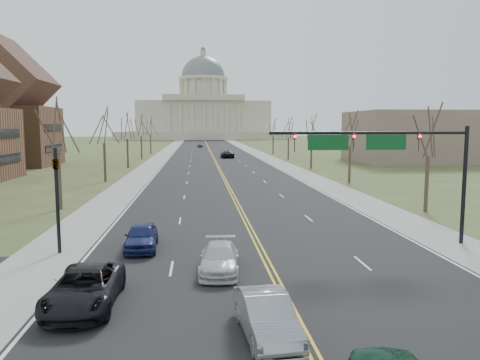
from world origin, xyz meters
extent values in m
cube|color=black|center=(0.00, 110.00, 0.01)|extent=(20.00, 380.00, 0.01)
cube|color=black|center=(0.00, 6.00, 0.01)|extent=(120.00, 14.00, 0.01)
cube|color=gray|center=(-12.00, 110.00, 0.01)|extent=(4.00, 380.00, 0.03)
cube|color=gray|center=(12.00, 110.00, 0.01)|extent=(4.00, 380.00, 0.03)
cube|color=gold|center=(0.00, 110.00, 0.01)|extent=(0.42, 380.00, 0.01)
cube|color=silver|center=(-9.80, 110.00, 0.01)|extent=(0.15, 380.00, 0.01)
cube|color=silver|center=(9.80, 110.00, 0.01)|extent=(0.15, 380.00, 0.01)
cube|color=beige|center=(0.00, 250.00, 2.00)|extent=(90.00, 60.00, 4.00)
cube|color=beige|center=(0.00, 250.00, 12.00)|extent=(70.00, 40.00, 16.00)
cube|color=beige|center=(0.00, 229.50, 21.50)|extent=(42.00, 3.00, 3.00)
cylinder|color=beige|center=(0.00, 250.00, 26.00)|extent=(24.00, 24.00, 12.00)
cylinder|color=beige|center=(0.00, 250.00, 32.80)|extent=(27.00, 27.00, 1.60)
ellipsoid|color=slate|center=(0.00, 250.00, 33.60)|extent=(24.00, 24.00, 22.80)
cylinder|color=beige|center=(0.00, 250.00, 46.50)|extent=(3.20, 3.20, 3.00)
sphere|color=slate|center=(0.00, 250.00, 48.80)|extent=(2.40, 2.40, 2.40)
cylinder|color=black|center=(12.50, 13.50, 3.60)|extent=(0.24, 0.24, 7.20)
cylinder|color=black|center=(6.50, 13.50, 6.80)|extent=(12.00, 0.18, 0.18)
imported|color=black|center=(9.50, 13.50, 6.25)|extent=(0.35, 0.40, 1.10)
sphere|color=#FF0C0C|center=(9.50, 13.35, 6.60)|extent=(0.18, 0.18, 0.18)
imported|color=black|center=(5.50, 13.50, 6.25)|extent=(0.35, 0.40, 1.10)
sphere|color=#FF0C0C|center=(5.50, 13.35, 6.60)|extent=(0.18, 0.18, 0.18)
imported|color=black|center=(2.00, 13.50, 6.25)|extent=(0.35, 0.40, 1.10)
sphere|color=#FF0C0C|center=(2.00, 13.35, 6.60)|extent=(0.18, 0.18, 0.18)
cube|color=#0C4C1E|center=(7.50, 13.50, 6.25)|extent=(2.40, 0.12, 0.90)
cube|color=#0C4C1E|center=(4.00, 13.50, 6.25)|extent=(2.40, 0.12, 0.90)
cylinder|color=black|center=(-11.50, 13.50, 3.00)|extent=(0.20, 0.20, 6.00)
imported|color=black|center=(-11.50, 13.50, 5.20)|extent=(0.32, 0.36, 0.99)
cylinder|color=#3C2E23|center=(15.50, 24.00, 2.34)|extent=(0.32, 0.32, 4.68)
cylinder|color=#3C2E23|center=(-15.50, 28.00, 2.48)|extent=(0.32, 0.32, 4.95)
cylinder|color=#3C2E23|center=(15.50, 44.00, 2.34)|extent=(0.32, 0.32, 4.68)
cylinder|color=#3C2E23|center=(-15.50, 48.00, 2.48)|extent=(0.32, 0.32, 4.95)
cylinder|color=#3C2E23|center=(15.50, 64.00, 2.34)|extent=(0.32, 0.32, 4.68)
cylinder|color=#3C2E23|center=(-15.50, 68.00, 2.48)|extent=(0.32, 0.32, 4.95)
cylinder|color=#3C2E23|center=(15.50, 84.00, 2.34)|extent=(0.32, 0.32, 4.68)
cylinder|color=#3C2E23|center=(-15.50, 88.00, 2.48)|extent=(0.32, 0.32, 4.95)
cylinder|color=#3C2E23|center=(15.50, 104.00, 2.34)|extent=(0.32, 0.32, 4.68)
cylinder|color=#3C2E23|center=(-15.50, 108.00, 2.48)|extent=(0.32, 0.32, 4.95)
cube|color=black|center=(-28.45, 50.00, 2.85)|extent=(0.10, 9.80, 1.20)
cube|color=black|center=(-28.45, 50.00, 6.17)|extent=(0.10, 9.80, 1.20)
cube|color=brown|center=(-38.00, 74.00, 5.25)|extent=(17.00, 14.00, 10.50)
cube|color=#472E23|center=(-38.00, 74.00, 14.75)|extent=(17.00, 14.28, 17.00)
cube|color=black|center=(-29.45, 74.00, 3.15)|extent=(0.10, 9.80, 1.20)
cube|color=black|center=(-29.45, 74.00, 6.83)|extent=(0.10, 9.80, 1.20)
cube|color=#786055|center=(40.00, 76.00, 5.00)|extent=(25.00, 20.00, 10.00)
imported|color=gray|center=(-1.32, 1.90, 0.76)|extent=(1.98, 4.65, 1.49)
imported|color=black|center=(-8.17, 5.25, 0.78)|extent=(2.56, 5.52, 1.53)
imported|color=silver|center=(-2.59, 9.25, 0.69)|extent=(2.26, 4.80, 1.35)
imported|color=navy|center=(-6.94, 13.96, 0.78)|extent=(1.97, 4.56, 1.53)
imported|color=black|center=(3.06, 91.40, 0.82)|extent=(2.94, 5.93, 1.62)
imported|color=#53575B|center=(-2.64, 142.88, 0.70)|extent=(1.77, 4.08, 1.37)
camera|label=1|loc=(-3.62, -13.27, 7.24)|focal=35.00mm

